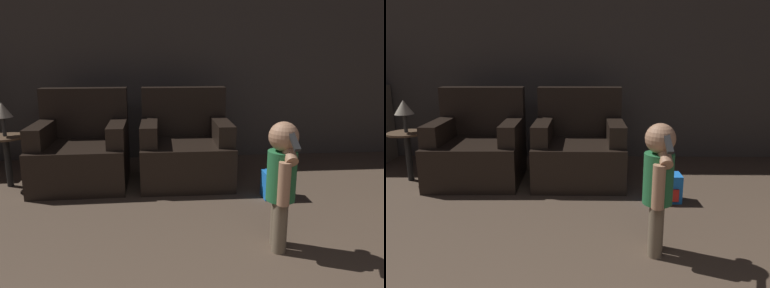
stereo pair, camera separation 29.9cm
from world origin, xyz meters
TOP-DOWN VIEW (x-y plane):
  - wall_back at (0.00, 4.50)m, footprint 8.40×0.05m
  - armchair_left at (-0.93, 3.59)m, footprint 0.89×0.85m
  - armchair_right at (0.09, 3.59)m, footprint 0.88×0.84m
  - person_toddler at (0.60, 2.13)m, footprint 0.19×0.33m
  - toy_backpack at (0.86, 3.02)m, footprint 0.24×0.20m
  - side_table at (-1.63, 3.54)m, footprint 0.36×0.36m
  - lamp at (-1.63, 3.54)m, footprint 0.18×0.18m

SIDE VIEW (x-z plane):
  - toy_backpack at x=0.86m, z-range 0.00..0.24m
  - armchair_left at x=-0.93m, z-range -0.14..0.78m
  - armchair_right at x=0.09m, z-range -0.14..0.78m
  - side_table at x=-1.63m, z-range 0.14..0.64m
  - person_toddler at x=0.60m, z-range 0.08..0.93m
  - lamp at x=-1.63m, z-range 0.58..0.90m
  - wall_back at x=0.00m, z-range 0.00..2.60m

